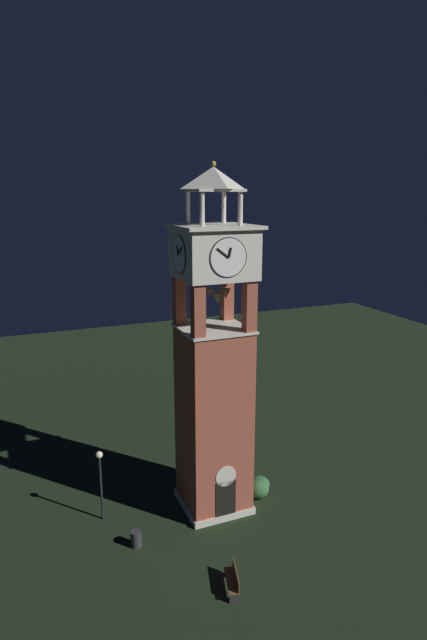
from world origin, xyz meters
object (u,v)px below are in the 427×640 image
Objects in this scene: clock_tower at (214,375)px; lamp_post at (100,473)px; park_bench at (233,580)px; trash_bin at (136,539)px.

lamp_post is (-5.78, 1.00, -4.71)m from clock_tower.
clock_tower is 9.26m from park_bench.
clock_tower reaches higher than park_bench.
clock_tower is 8.58m from trash_bin.
park_bench is at bearing -53.94° from trash_bin.
clock_tower is 22.19× the size of trash_bin.
lamp_post is 4.77× the size of trash_bin.
lamp_post reaches higher than trash_bin.
park_bench is at bearing -59.20° from lamp_post.
lamp_post is (-4.17, 6.99, 2.17)m from park_bench.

